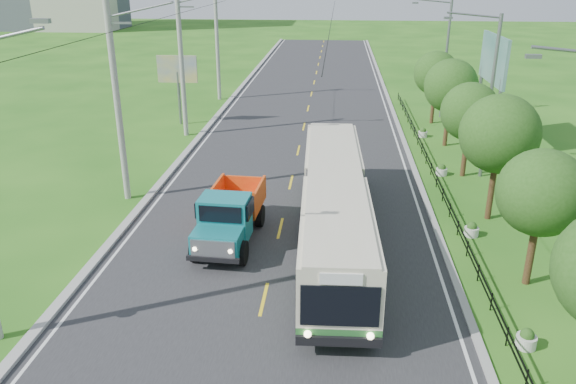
# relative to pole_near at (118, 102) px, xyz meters

# --- Properties ---
(ground) EXTENTS (240.00, 240.00, 0.00)m
(ground) POSITION_rel_pole_near_xyz_m (8.26, -9.00, -5.09)
(ground) COLOR #245F16
(ground) RESTS_ON ground
(road) EXTENTS (14.00, 120.00, 0.02)m
(road) POSITION_rel_pole_near_xyz_m (8.26, 11.00, -5.08)
(road) COLOR #28282B
(road) RESTS_ON ground
(curb_left) EXTENTS (0.40, 120.00, 0.15)m
(curb_left) POSITION_rel_pole_near_xyz_m (1.06, 11.00, -5.02)
(curb_left) COLOR #9E9E99
(curb_left) RESTS_ON ground
(curb_right) EXTENTS (0.30, 120.00, 0.10)m
(curb_right) POSITION_rel_pole_near_xyz_m (15.41, 11.00, -5.04)
(curb_right) COLOR #9E9E99
(curb_right) RESTS_ON ground
(edge_line_left) EXTENTS (0.12, 120.00, 0.00)m
(edge_line_left) POSITION_rel_pole_near_xyz_m (1.61, 11.00, -5.07)
(edge_line_left) COLOR silver
(edge_line_left) RESTS_ON road
(edge_line_right) EXTENTS (0.12, 120.00, 0.00)m
(edge_line_right) POSITION_rel_pole_near_xyz_m (14.91, 11.00, -5.07)
(edge_line_right) COLOR silver
(edge_line_right) RESTS_ON road
(centre_dash) EXTENTS (0.12, 2.20, 0.00)m
(centre_dash) POSITION_rel_pole_near_xyz_m (8.26, -9.00, -5.07)
(centre_dash) COLOR yellow
(centre_dash) RESTS_ON road
(railing_right) EXTENTS (0.04, 40.00, 0.60)m
(railing_right) POSITION_rel_pole_near_xyz_m (16.26, 5.00, -4.79)
(railing_right) COLOR black
(railing_right) RESTS_ON ground
(pole_near) EXTENTS (3.51, 0.32, 10.00)m
(pole_near) POSITION_rel_pole_near_xyz_m (0.00, 0.00, 0.00)
(pole_near) COLOR gray
(pole_near) RESTS_ON ground
(pole_mid) EXTENTS (3.51, 0.32, 10.00)m
(pole_mid) POSITION_rel_pole_near_xyz_m (0.00, 12.00, 0.00)
(pole_mid) COLOR gray
(pole_mid) RESTS_ON ground
(pole_far) EXTENTS (3.51, 0.32, 10.00)m
(pole_far) POSITION_rel_pole_near_xyz_m (0.00, 24.00, 0.00)
(pole_far) COLOR gray
(pole_far) RESTS_ON ground
(tree_second) EXTENTS (3.18, 3.26, 5.30)m
(tree_second) POSITION_rel_pole_near_xyz_m (18.12, -6.86, -1.57)
(tree_second) COLOR #382314
(tree_second) RESTS_ON ground
(tree_third) EXTENTS (3.60, 3.62, 6.00)m
(tree_third) POSITION_rel_pole_near_xyz_m (18.12, -0.86, -1.11)
(tree_third) COLOR #382314
(tree_third) RESTS_ON ground
(tree_fourth) EXTENTS (3.24, 3.31, 5.40)m
(tree_fourth) POSITION_rel_pole_near_xyz_m (18.12, 5.14, -1.51)
(tree_fourth) COLOR #382314
(tree_fourth) RESTS_ON ground
(tree_fifth) EXTENTS (3.48, 3.52, 5.80)m
(tree_fifth) POSITION_rel_pole_near_xyz_m (18.12, 11.14, -1.24)
(tree_fifth) COLOR #382314
(tree_fifth) RESTS_ON ground
(tree_back) EXTENTS (3.30, 3.36, 5.50)m
(tree_back) POSITION_rel_pole_near_xyz_m (18.12, 17.14, -1.44)
(tree_back) COLOR #382314
(tree_back) RESTS_ON ground
(streetlight_mid) EXTENTS (3.02, 0.20, 9.07)m
(streetlight_mid) POSITION_rel_pole_near_xyz_m (18.90, 5.00, -0.19)
(streetlight_mid) COLOR slate
(streetlight_mid) RESTS_ON ground
(streetlight_far) EXTENTS (3.02, 0.20, 9.07)m
(streetlight_far) POSITION_rel_pole_near_xyz_m (18.90, 19.00, -0.19)
(streetlight_far) COLOR slate
(streetlight_far) RESTS_ON ground
(planter_front) EXTENTS (0.64, 0.64, 0.67)m
(planter_front) POSITION_rel_pole_near_xyz_m (16.86, -11.00, -4.81)
(planter_front) COLOR silver
(planter_front) RESTS_ON ground
(planter_near) EXTENTS (0.64, 0.64, 0.67)m
(planter_near) POSITION_rel_pole_near_xyz_m (16.86, -3.00, -4.81)
(planter_near) COLOR silver
(planter_near) RESTS_ON ground
(planter_mid) EXTENTS (0.64, 0.64, 0.67)m
(planter_mid) POSITION_rel_pole_near_xyz_m (16.86, 5.00, -4.81)
(planter_mid) COLOR silver
(planter_mid) RESTS_ON ground
(planter_far) EXTENTS (0.64, 0.64, 0.67)m
(planter_far) POSITION_rel_pole_near_xyz_m (16.86, 13.00, -4.81)
(planter_far) COLOR silver
(planter_far) RESTS_ON ground
(billboard_left) EXTENTS (3.00, 0.20, 5.20)m
(billboard_left) POSITION_rel_pole_near_xyz_m (-1.24, 15.00, -1.23)
(billboard_left) COLOR slate
(billboard_left) RESTS_ON ground
(billboard_right) EXTENTS (0.24, 6.00, 7.30)m
(billboard_right) POSITION_rel_pole_near_xyz_m (20.56, 11.00, 0.25)
(billboard_right) COLOR slate
(billboard_right) RESTS_ON ground
(bus) EXTENTS (3.15, 16.24, 3.12)m
(bus) POSITION_rel_pole_near_xyz_m (10.69, -4.13, -3.22)
(bus) COLOR #2B6C2E
(bus) RESTS_ON ground
(dump_truck) EXTENTS (2.53, 5.83, 2.40)m
(dump_truck) POSITION_rel_pole_near_xyz_m (6.22, -4.44, -3.73)
(dump_truck) COLOR #157A81
(dump_truck) RESTS_ON ground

